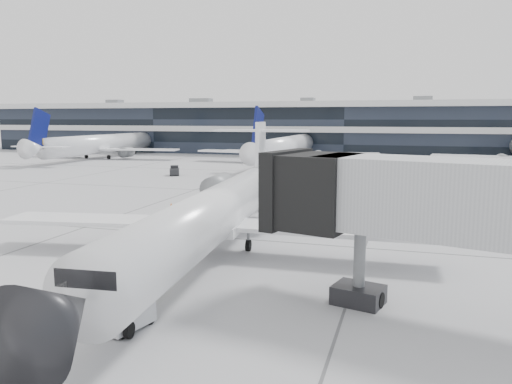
% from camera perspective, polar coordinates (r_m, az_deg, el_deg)
% --- Properties ---
extents(ground, '(220.00, 220.00, 0.00)m').
position_cam_1_polar(ground, '(33.58, -4.99, -5.14)').
color(ground, '#9C9C9F').
rests_on(ground, ground).
extents(terminal, '(170.00, 22.00, 10.00)m').
position_cam_1_polar(terminal, '(112.97, 10.68, 6.89)').
color(terminal, black).
rests_on(terminal, ground).
extents(bg_jet_left, '(32.00, 40.00, 9.60)m').
position_cam_1_polar(bg_jet_left, '(102.97, -17.03, 3.74)').
color(bg_jet_left, white).
rests_on(bg_jet_left, ground).
extents(bg_jet_center, '(32.00, 40.00, 9.60)m').
position_cam_1_polar(bg_jet_center, '(87.99, 3.48, 3.34)').
color(bg_jet_center, white).
rests_on(bg_jet_center, ground).
extents(regional_jet, '(26.18, 32.70, 7.55)m').
position_cam_1_polar(regional_jet, '(28.66, -4.60, -2.22)').
color(regional_jet, white).
rests_on(regional_jet, ground).
extents(ramp_worker, '(0.80, 0.76, 1.85)m').
position_cam_1_polar(ramp_worker, '(23.59, -13.72, -8.95)').
color(ramp_worker, '#CEFF1A').
rests_on(ramp_worker, ground).
extents(baggage_tug, '(1.64, 2.25, 1.29)m').
position_cam_1_polar(baggage_tug, '(19.99, -14.49, -13.26)').
color(baggage_tug, silver).
rests_on(baggage_tug, ground).
extents(traffic_cone, '(0.47, 0.47, 0.62)m').
position_cam_1_polar(traffic_cone, '(43.74, -9.67, -1.63)').
color(traffic_cone, orange).
rests_on(traffic_cone, ground).
extents(far_tug, '(2.03, 2.45, 1.35)m').
position_cam_1_polar(far_tug, '(69.67, -9.30, 2.39)').
color(far_tug, black).
rests_on(far_tug, ground).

